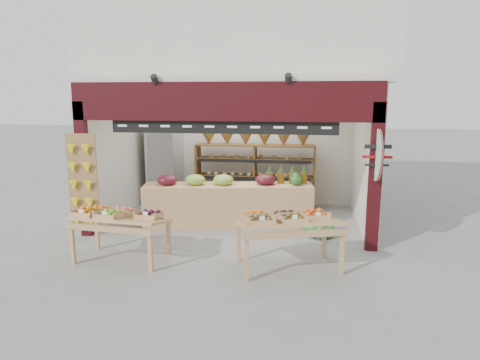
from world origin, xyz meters
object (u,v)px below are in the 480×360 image
Objects in this scene: mid_counter at (228,203)px; display_table_right at (284,220)px; refrigerator at (165,165)px; display_table_left at (116,217)px; cardboard_stack at (179,210)px; watermelon_pile at (319,228)px; back_shelving at (255,161)px.

display_table_right is at bearing -58.59° from mid_counter.
display_table_left is (0.47, -3.98, -0.23)m from refrigerator.
cardboard_stack is 1.20m from mid_counter.
cardboard_stack is 0.55× the size of display_table_right.
watermelon_pile is at bearing -12.55° from cardboard_stack.
mid_counter reaches higher than display_table_left.
refrigerator is at bearing 96.78° from display_table_left.
refrigerator reaches higher than mid_counter.
cardboard_stack reaches higher than watermelon_pile.
back_shelving reaches higher than display_table_right.
mid_counter is 2.70m from display_table_left.
watermelon_pile is at bearing 26.99° from display_table_left.
cardboard_stack is 0.63× the size of display_table_left.
back_shelving is 2.32m from cardboard_stack.
refrigerator reaches higher than watermelon_pile.
back_shelving is 1.88× the size of display_table_left.
cardboard_stack is 3.16m from watermelon_pile.
mid_counter reaches higher than cardboard_stack.
mid_counter is at bearing 121.41° from display_table_right.
cardboard_stack is at bearing 169.28° from mid_counter.
back_shelving is 4.35m from display_table_left.
watermelon_pile is (1.55, -2.14, -1.00)m from back_shelving.
display_table_left is 3.91m from watermelon_pile.
back_shelving reaches higher than mid_counter.
refrigerator reaches higher than cardboard_stack.
refrigerator is 1.91m from cardboard_stack.
display_table_right is (0.95, -3.86, -0.37)m from back_shelving.
refrigerator is 4.02m from display_table_left.
back_shelving is 3.99m from display_table_right.
display_table_left is at bearing -179.14° from display_table_right.
mid_counter is at bearing -102.92° from back_shelving.
back_shelving reaches higher than watermelon_pile.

